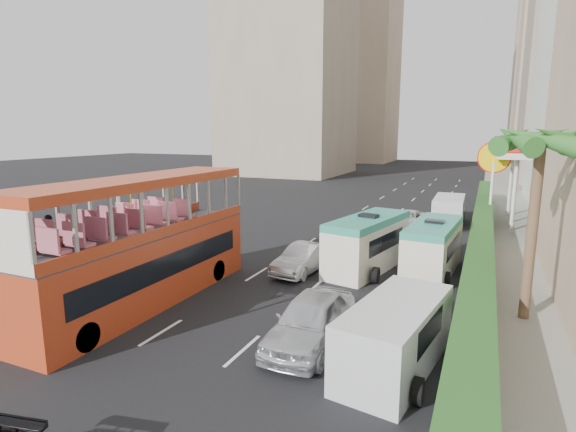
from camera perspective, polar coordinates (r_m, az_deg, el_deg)
The scene contains 18 objects.
ground_plane at distance 16.23m, azimuth -0.90°, elevation -14.03°, with size 200.00×200.00×0.00m, color black.
double_decker_bus at distance 18.60m, azimuth -17.99°, elevation -3.08°, with size 2.50×11.00×5.06m, color #B7381A.
car_silver_lane_a at distance 22.19m, azimuth 1.96°, elevation -7.14°, with size 1.45×4.17×1.37m, color silver.
car_silver_lane_b at distance 15.16m, azimuth 2.90°, elevation -15.92°, with size 1.94×4.82×1.64m, color silver.
van_asset at distance 33.63m, azimuth 14.92°, elevation -1.33°, with size 1.93×4.18×1.16m, color silver.
minibus_near at distance 22.69m, azimuth 10.09°, elevation -3.42°, with size 1.99×5.97×2.65m, color silver.
minibus_far at distance 22.81m, azimuth 17.93°, elevation -3.90°, with size 1.87×5.62×2.49m, color silver.
panel_van_near at distance 13.74m, azimuth 13.48°, elevation -14.58°, with size 1.97×4.92×1.97m, color silver.
panel_van_far at distance 35.37m, azimuth 19.72°, elevation 0.66°, with size 2.04×5.09×2.04m, color silver.
sidewalk at distance 39.06m, azimuth 27.61°, elevation -0.43°, with size 6.00×120.00×0.18m, color #99968C.
kerb_wall at distance 28.05m, azimuth 23.31°, elevation -2.78°, with size 0.30×44.00×1.00m, color silver.
hedge at distance 27.88m, azimuth 23.44°, elevation -1.08°, with size 1.10×44.00×0.70m, color #2D6626.
palm_tree at distance 17.78m, azimuth 28.58°, elevation -1.67°, with size 0.36×0.36×6.40m, color brown.
shell_station at distance 36.80m, azimuth 29.70°, elevation 2.97°, with size 6.50×8.00×5.50m, color silver.
tower_far_a at distance 97.19m, azimuth 31.68°, elevation 18.15°, with size 14.00×14.00×44.00m, color tan.
tower_far_b at distance 118.62m, azimuth 30.17°, elevation 15.67°, with size 14.00×14.00×40.00m, color #A29280.
tower_left_a at distance 77.19m, azimuth 0.06°, elevation 25.08°, with size 18.00×18.00×52.00m, color #A29280.
tower_left_b at distance 108.38m, azimuth 9.03°, elevation 19.14°, with size 16.00×16.00×46.00m, color tan.
Camera 1 is at (6.20, -13.38, 6.78)m, focal length 28.00 mm.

